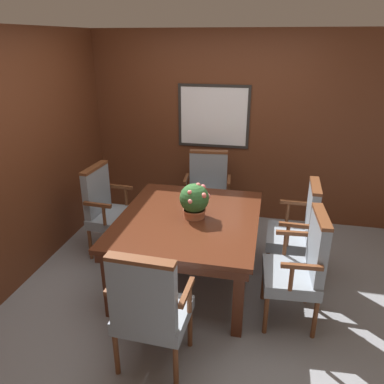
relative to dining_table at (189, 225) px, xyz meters
name	(u,v)px	position (x,y,z in m)	size (l,w,h in m)	color
ground_plane	(189,290)	(0.04, -0.18, -0.64)	(14.00, 14.00, 0.00)	gray
wall_back	(219,128)	(0.04, 1.66, 0.59)	(7.20, 0.08, 2.45)	#5B2D19
wall_left	(15,162)	(-1.68, -0.18, 0.59)	(0.06, 7.20, 2.45)	#5B2D19
dining_table	(189,225)	(0.00, 0.00, 0.00)	(1.34, 1.55, 0.73)	#4C2314
chair_head_near	(149,307)	(-0.03, -1.15, -0.07)	(0.58, 0.48, 1.03)	brown
chair_head_far	(207,189)	(-0.01, 1.15, -0.07)	(0.60, 0.51, 1.03)	brown
chair_right_far	(299,227)	(1.07, 0.33, -0.07)	(0.47, 0.58, 1.03)	brown
chair_left_far	(107,207)	(-1.04, 0.37, -0.07)	(0.50, 0.59, 1.03)	brown
chair_right_near	(301,264)	(1.06, -0.36, -0.07)	(0.50, 0.59, 1.03)	brown
potted_plant	(194,200)	(0.05, 0.01, 0.26)	(0.29, 0.30, 0.35)	#B2603D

